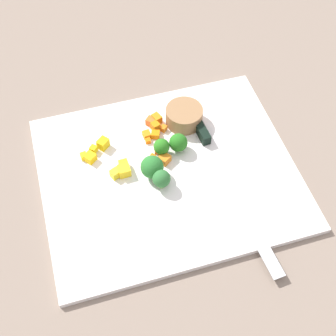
{
  "coord_description": "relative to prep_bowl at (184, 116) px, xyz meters",
  "views": [
    {
      "loc": [
        -0.14,
        -0.48,
        0.73
      ],
      "look_at": [
        0.0,
        0.0,
        0.02
      ],
      "focal_mm": 49.55,
      "sensor_mm": 36.0,
      "label": 1
    }
  ],
  "objects": [
    {
      "name": "prep_bowl",
      "position": [
        0.0,
        0.0,
        0.0
      ],
      "size": [
        0.07,
        0.07,
        0.04
      ],
      "primitive_type": "cylinder",
      "color": "#976D46",
      "rests_on": "cutting_board"
    },
    {
      "name": "chef_knife",
      "position": [
        0.03,
        -0.12,
        -0.01
      ],
      "size": [
        0.05,
        0.36,
        0.02
      ],
      "rotation": [
        0.0,
        0.0,
        4.79
      ],
      "color": "silver",
      "rests_on": "cutting_board"
    },
    {
      "name": "broccoli_floret_0",
      "position": [
        -0.06,
        -0.07,
        0.0
      ],
      "size": [
        0.03,
        0.03,
        0.04
      ],
      "color": "#80C057",
      "rests_on": "cutting_board"
    },
    {
      "name": "pepper_dice_5",
      "position": [
        -0.21,
        -0.03,
        -0.01
      ],
      "size": [
        0.01,
        0.01,
        0.01
      ],
      "primitive_type": "cube",
      "rotation": [
        0.0,
        0.0,
        1.66
      ],
      "color": "yellow",
      "rests_on": "cutting_board"
    },
    {
      "name": "carrot_dice_0",
      "position": [
        -0.07,
        -0.06,
        -0.01
      ],
      "size": [
        0.02,
        0.02,
        0.01
      ],
      "primitive_type": "cube",
      "rotation": [
        0.0,
        0.0,
        2.93
      ],
      "color": "orange",
      "rests_on": "cutting_board"
    },
    {
      "name": "broccoli_floret_3",
      "position": [
        -0.03,
        -0.07,
        0.0
      ],
      "size": [
        0.04,
        0.04,
        0.04
      ],
      "color": "#86C356",
      "rests_on": "cutting_board"
    },
    {
      "name": "pepper_dice_2",
      "position": [
        -0.19,
        -0.02,
        -0.01
      ],
      "size": [
        0.02,
        0.02,
        0.01
      ],
      "primitive_type": "cube",
      "rotation": [
        0.0,
        0.0,
        2.4
      ],
      "color": "yellow",
      "rests_on": "cutting_board"
    },
    {
      "name": "pepper_dice_1",
      "position": [
        -0.14,
        -0.08,
        -0.01
      ],
      "size": [
        0.02,
        0.02,
        0.02
      ],
      "primitive_type": "cube",
      "rotation": [
        0.0,
        0.0,
        1.62
      ],
      "color": "yellow",
      "rests_on": "cutting_board"
    },
    {
      "name": "ground_plane",
      "position": [
        -0.07,
        -0.11,
        -0.03
      ],
      "size": [
        4.0,
        4.0,
        0.0
      ],
      "primitive_type": "plane",
      "color": "gray"
    },
    {
      "name": "carrot_dice_9",
      "position": [
        -0.09,
        -0.07,
        -0.01
      ],
      "size": [
        0.01,
        0.01,
        0.01
      ],
      "primitive_type": "cube",
      "rotation": [
        0.0,
        0.0,
        2.29
      ],
      "color": "orange",
      "rests_on": "cutting_board"
    },
    {
      "name": "carrot_dice_8",
      "position": [
        -0.05,
        0.02,
        -0.01
      ],
      "size": [
        0.02,
        0.02,
        0.02
      ],
      "primitive_type": "cube",
      "rotation": [
        0.0,
        0.0,
        0.36
      ],
      "color": "orange",
      "rests_on": "cutting_board"
    },
    {
      "name": "carrot_dice_1",
      "position": [
        -0.07,
        -0.09,
        -0.01
      ],
      "size": [
        0.03,
        0.03,
        0.02
      ],
      "primitive_type": "cube",
      "rotation": [
        0.0,
        0.0,
        2.18
      ],
      "color": "orange",
      "rests_on": "cutting_board"
    },
    {
      "name": "pepper_dice_4",
      "position": [
        -0.15,
        -0.09,
        -0.01
      ],
      "size": [
        0.02,
        0.02,
        0.02
      ],
      "primitive_type": "cube",
      "rotation": [
        0.0,
        0.0,
        1.61
      ],
      "color": "yellow",
      "rests_on": "cutting_board"
    },
    {
      "name": "broccoli_floret_1",
      "position": [
        -0.09,
        -0.14,
        0.01
      ],
      "size": [
        0.03,
        0.03,
        0.04
      ],
      "color": "#8CB65F",
      "rests_on": "cutting_board"
    },
    {
      "name": "carrot_dice_5",
      "position": [
        -0.06,
        -0.0,
        -0.01
      ],
      "size": [
        0.02,
        0.02,
        0.02
      ],
      "primitive_type": "cube",
      "rotation": [
        0.0,
        0.0,
        1.9
      ],
      "color": "orange",
      "rests_on": "cutting_board"
    },
    {
      "name": "carrot_dice_7",
      "position": [
        -0.06,
        0.01,
        -0.01
      ],
      "size": [
        0.02,
        0.02,
        0.02
      ],
      "primitive_type": "cube",
      "rotation": [
        0.0,
        0.0,
        2.37
      ],
      "color": "orange",
      "rests_on": "cutting_board"
    },
    {
      "name": "pepper_dice_3",
      "position": [
        -0.16,
        -0.09,
        -0.01
      ],
      "size": [
        0.02,
        0.02,
        0.02
      ],
      "primitive_type": "cube",
      "rotation": [
        0.0,
        0.0,
        1.96
      ],
      "color": "yellow",
      "rests_on": "cutting_board"
    },
    {
      "name": "broccoli_floret_2",
      "position": [
        -0.1,
        -0.11,
        0.01
      ],
      "size": [
        0.04,
        0.04,
        0.05
      ],
      "color": "#8FB05C",
      "rests_on": "cutting_board"
    },
    {
      "name": "carrot_dice_6",
      "position": [
        -0.05,
        -0.01,
        -0.01
      ],
      "size": [
        0.02,
        0.02,
        0.01
      ],
      "primitive_type": "cube",
      "rotation": [
        0.0,
        0.0,
        0.68
      ],
      "color": "orange",
      "rests_on": "cutting_board"
    },
    {
      "name": "carrot_dice_2",
      "position": [
        -0.08,
        -0.03,
        -0.01
      ],
      "size": [
        0.01,
        0.01,
        0.01
      ],
      "primitive_type": "cube",
      "rotation": [
        0.0,
        0.0,
        1.51
      ],
      "color": "orange",
      "rests_on": "cutting_board"
    },
    {
      "name": "pepper_dice_0",
      "position": [
        -0.2,
        -0.04,
        -0.01
      ],
      "size": [
        0.03,
        0.03,
        0.02
      ],
      "primitive_type": "cube",
      "rotation": [
        0.0,
        0.0,
        0.66
      ],
      "color": "yellow",
      "rests_on": "cutting_board"
    },
    {
      "name": "carrot_dice_3",
      "position": [
        -0.08,
        -0.02,
        -0.01
      ],
      "size": [
        0.02,
        0.02,
        0.01
      ],
      "primitive_type": "cube",
      "rotation": [
        0.0,
        0.0,
        0.09
      ],
      "color": "orange",
      "rests_on": "cutting_board"
    },
    {
      "name": "carrot_dice_4",
      "position": [
        -0.06,
        -0.02,
        -0.01
      ],
      "size": [
        0.02,
        0.02,
        0.01
      ],
      "primitive_type": "cube",
      "rotation": [
        0.0,
        0.0,
        1.19
      ],
      "color": "orange",
      "rests_on": "cutting_board"
    },
    {
      "name": "pepper_dice_6",
      "position": [
        -0.17,
        -0.02,
        -0.01
      ],
      "size": [
        0.03,
        0.03,
        0.02
      ],
      "primitive_type": "cube",
      "rotation": [
        0.0,
        0.0,
        0.7
      ],
      "color": "yellow",
      "rests_on": "cutting_board"
    },
    {
      "name": "cutting_board",
      "position": [
        -0.07,
        -0.11,
        -0.02
      ],
      "size": [
        0.48,
        0.4,
        0.01
      ],
      "primitive_type": "cube",
      "color": "white",
      "rests_on": "ground_plane"
    }
  ]
}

